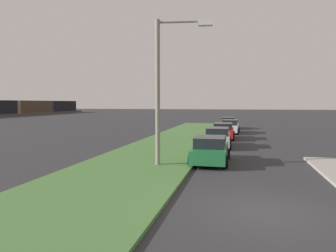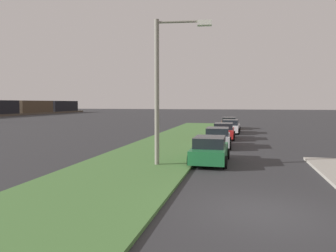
{
  "view_description": "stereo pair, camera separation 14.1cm",
  "coord_description": "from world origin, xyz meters",
  "px_view_note": "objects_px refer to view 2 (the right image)",
  "views": [
    {
      "loc": [
        -9.82,
        0.82,
        3.32
      ],
      "look_at": [
        12.77,
        5.88,
        1.62
      ],
      "focal_mm": 34.13,
      "sensor_mm": 36.0,
      "label": 1
    },
    {
      "loc": [
        -9.79,
        0.68,
        3.32
      ],
      "look_at": [
        12.77,
        5.88,
        1.62
      ],
      "focal_mm": 34.13,
      "sensor_mm": 36.0,
      "label": 2
    }
  ],
  "objects_px": {
    "parked_car_white": "(230,127)",
    "parked_car_red": "(224,131)",
    "parked_car_green": "(210,150)",
    "parked_car_orange": "(229,123)",
    "parked_car_silver": "(218,137)",
    "streetlight": "(164,82)"
  },
  "relations": [
    {
      "from": "parked_car_silver",
      "to": "parked_car_orange",
      "type": "relative_size",
      "value": 1.0
    },
    {
      "from": "parked_car_red",
      "to": "parked_car_orange",
      "type": "xyz_separation_m",
      "value": [
        11.99,
        -0.01,
        0.0
      ]
    },
    {
      "from": "parked_car_green",
      "to": "streetlight",
      "type": "bearing_deg",
      "value": 125.48
    },
    {
      "from": "parked_car_green",
      "to": "parked_car_white",
      "type": "bearing_deg",
      "value": -1.4
    },
    {
      "from": "parked_car_red",
      "to": "parked_car_white",
      "type": "xyz_separation_m",
      "value": [
        5.82,
        -0.41,
        0.0
      ]
    },
    {
      "from": "parked_car_green",
      "to": "streetlight",
      "type": "xyz_separation_m",
      "value": [
        -1.57,
        2.22,
        3.67
      ]
    },
    {
      "from": "streetlight",
      "to": "parked_car_silver",
      "type": "bearing_deg",
      "value": -15.05
    },
    {
      "from": "parked_car_white",
      "to": "parked_car_orange",
      "type": "height_order",
      "value": "same"
    },
    {
      "from": "parked_car_orange",
      "to": "parked_car_white",
      "type": "bearing_deg",
      "value": -178.61
    },
    {
      "from": "parked_car_white",
      "to": "parked_car_red",
      "type": "bearing_deg",
      "value": 177.67
    },
    {
      "from": "parked_car_silver",
      "to": "parked_car_orange",
      "type": "distance_m",
      "value": 17.46
    },
    {
      "from": "parked_car_silver",
      "to": "parked_car_orange",
      "type": "height_order",
      "value": "same"
    },
    {
      "from": "parked_car_green",
      "to": "parked_car_white",
      "type": "distance_m",
      "value": 17.8
    },
    {
      "from": "parked_car_orange",
      "to": "parked_car_silver",
      "type": "bearing_deg",
      "value": 177.11
    },
    {
      "from": "parked_car_green",
      "to": "parked_car_orange",
      "type": "bearing_deg",
      "value": -0.01
    },
    {
      "from": "parked_car_silver",
      "to": "parked_car_red",
      "type": "height_order",
      "value": "same"
    },
    {
      "from": "parked_car_green",
      "to": "parked_car_silver",
      "type": "relative_size",
      "value": 0.99
    },
    {
      "from": "parked_car_green",
      "to": "parked_car_orange",
      "type": "height_order",
      "value": "same"
    },
    {
      "from": "parked_car_red",
      "to": "parked_car_white",
      "type": "bearing_deg",
      "value": -4.49
    },
    {
      "from": "parked_car_green",
      "to": "parked_car_orange",
      "type": "relative_size",
      "value": 0.99
    },
    {
      "from": "parked_car_green",
      "to": "parked_car_red",
      "type": "distance_m",
      "value": 11.98
    },
    {
      "from": "parked_car_red",
      "to": "streetlight",
      "type": "bearing_deg",
      "value": 169.83
    }
  ]
}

